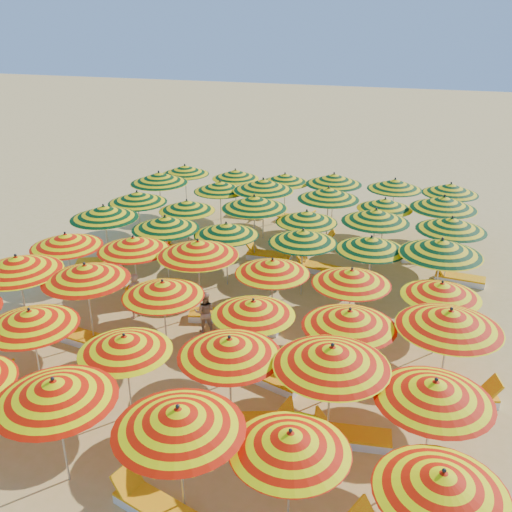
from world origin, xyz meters
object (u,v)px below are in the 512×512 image
umbrella_32 (254,202)px  beachgoer_a (135,296)px  umbrella_19 (133,244)px  umbrella_45 (334,179)px  umbrella_15 (253,308)px  lounger_10 (218,315)px  lounger_21 (297,219)px  lounger_6 (76,336)px  umbrella_34 (376,216)px  lounger_12 (101,262)px  umbrella_5 (442,482)px  lounger_9 (153,302)px  umbrella_42 (185,170)px  umbrella_43 (235,174)px  umbrella_30 (137,197)px  umbrella_17 (450,319)px  umbrella_38 (263,185)px  umbrella_2 (54,390)px  umbrella_10 (332,356)px  umbrella_23 (442,290)px  umbrella_35 (452,224)px  umbrella_13 (85,272)px  umbrella_25 (165,223)px  lounger_1 (153,505)px  umbrella_22 (352,277)px  lounger_8 (463,397)px  umbrella_47 (451,189)px  lounger_7 (272,379)px  umbrella_20 (198,248)px  lounger_5 (351,437)px  umbrella_41 (444,203)px  lounger_20 (249,213)px  umbrella_39 (329,193)px  beachgoer_b (205,312)px  umbrella_27 (303,236)px  umbrella_33 (307,217)px  umbrella_37 (220,186)px  lounger_17 (458,278)px  umbrella_36 (159,178)px  lounger_14 (178,249)px  umbrella_18 (66,240)px  umbrella_28 (371,244)px  umbrella_3 (178,419)px  umbrella_8 (125,344)px  lounger_18 (314,242)px  umbrella_40 (385,204)px  umbrella_29 (441,247)px  umbrella_21 (272,267)px  umbrella_12 (17,264)px  lounger_19 (423,256)px  lounger_4 (257,423)px

umbrella_32 → beachgoer_a: size_ratio=2.02×
umbrella_19 → umbrella_45: size_ratio=1.15×
umbrella_15 → lounger_10: (-1.96, 2.49, -1.86)m
lounger_21 → lounger_6: bearing=-94.7°
umbrella_34 → lounger_12: bearing=-166.4°
umbrella_5 → lounger_9: bearing=140.5°
umbrella_42 → lounger_12: size_ratio=1.42×
umbrella_43 → umbrella_30: bearing=-115.7°
umbrella_17 → umbrella_38: (-7.34, 9.31, 0.02)m
umbrella_2 → umbrella_42: bearing=105.4°
umbrella_10 → umbrella_5: bearing=-49.4°
umbrella_23 → umbrella_35: umbrella_35 is taller
umbrella_13 → umbrella_25: size_ratio=1.28×
umbrella_35 → lounger_1: 13.51m
umbrella_22 → lounger_8: umbrella_22 is taller
umbrella_47 → lounger_7: (-4.19, -12.25, -2.00)m
umbrella_5 → umbrella_34: (-2.41, 12.07, 0.19)m
umbrella_20 → lounger_5: (5.44, -4.36, -2.18)m
umbrella_41 → lounger_20: umbrella_41 is taller
umbrella_35 → lounger_12: (-12.46, -2.37, -2.08)m
umbrella_10 → umbrella_41: 11.69m
umbrella_17 → umbrella_25: size_ratio=1.07×
umbrella_23 → umbrella_39: size_ratio=0.89×
beachgoer_b → umbrella_30: bearing=-63.3°
umbrella_39 → umbrella_20: bearing=-111.7°
umbrella_27 → umbrella_33: (-0.33, 2.05, -0.04)m
umbrella_37 → lounger_17: bearing=-12.0°
umbrella_36 → lounger_14: (1.83, -2.36, -2.17)m
umbrella_18 → umbrella_43: 9.99m
umbrella_13 → umbrella_35: size_ratio=1.05×
umbrella_28 → umbrella_3: bearing=-103.0°
umbrella_33 → umbrella_34: umbrella_34 is taller
umbrella_8 → lounger_8: umbrella_8 is taller
lounger_7 → umbrella_17: bearing=25.6°
umbrella_36 → lounger_18: umbrella_36 is taller
umbrella_36 → umbrella_40: 9.61m
umbrella_2 → umbrella_19: umbrella_2 is taller
umbrella_19 → lounger_14: 4.86m
umbrella_20 → umbrella_23: umbrella_20 is taller
umbrella_27 → umbrella_38: (-2.76, 4.66, 0.22)m
umbrella_29 → umbrella_21: bearing=-153.8°
umbrella_22 → umbrella_28: bearing=84.7°
umbrella_12 → umbrella_28: size_ratio=1.15×
umbrella_47 → lounger_12: 14.42m
lounger_1 → umbrella_17: bearing=-118.8°
umbrella_13 → umbrella_20: size_ratio=1.09×
umbrella_38 → umbrella_27: bearing=-59.4°
umbrella_21 → lounger_21: 9.74m
umbrella_29 → lounger_19: bearing=96.0°
lounger_4 → lounger_10: (-2.69, 4.52, 0.00)m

